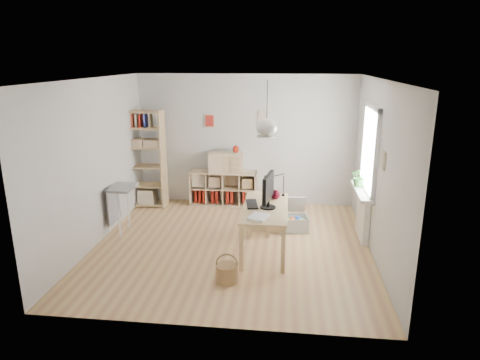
# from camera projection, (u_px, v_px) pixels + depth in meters

# --- Properties ---
(ground) EXTENTS (4.50, 4.50, 0.00)m
(ground) POSITION_uv_depth(u_px,v_px,m) (232.00, 245.00, 7.10)
(ground) COLOR tan
(ground) RESTS_ON ground
(room_shell) EXTENTS (4.50, 4.50, 4.50)m
(room_shell) POSITION_uv_depth(u_px,v_px,m) (267.00, 128.00, 6.35)
(room_shell) COLOR silver
(room_shell) RESTS_ON ground
(window_unit) EXTENTS (0.07, 1.16, 1.46)m
(window_unit) POSITION_uv_depth(u_px,v_px,m) (371.00, 150.00, 7.01)
(window_unit) COLOR white
(window_unit) RESTS_ON ground
(radiator) EXTENTS (0.10, 0.80, 0.80)m
(radiator) POSITION_uv_depth(u_px,v_px,m) (363.00, 215.00, 7.33)
(radiator) COLOR white
(radiator) RESTS_ON ground
(windowsill) EXTENTS (0.22, 1.20, 0.06)m
(windowsill) POSITION_uv_depth(u_px,v_px,m) (362.00, 191.00, 7.22)
(windowsill) COLOR white
(windowsill) RESTS_ON radiator
(desk) EXTENTS (0.70, 1.50, 0.75)m
(desk) POSITION_uv_depth(u_px,v_px,m) (265.00, 213.00, 6.72)
(desk) COLOR tan
(desk) RESTS_ON ground
(cube_shelf) EXTENTS (1.40, 0.38, 0.72)m
(cube_shelf) POSITION_uv_depth(u_px,v_px,m) (223.00, 190.00, 9.06)
(cube_shelf) COLOR beige
(cube_shelf) RESTS_ON ground
(tall_bookshelf) EXTENTS (0.80, 0.38, 2.00)m
(tall_bookshelf) POSITION_uv_depth(u_px,v_px,m) (145.00, 155.00, 8.74)
(tall_bookshelf) COLOR tan
(tall_bookshelf) RESTS_ON ground
(side_table) EXTENTS (0.40, 0.55, 0.85)m
(side_table) POSITION_uv_depth(u_px,v_px,m) (119.00, 196.00, 7.47)
(side_table) COLOR gray
(side_table) RESTS_ON ground
(chair) EXTENTS (0.44, 0.44, 0.74)m
(chair) POSITION_uv_depth(u_px,v_px,m) (257.00, 211.00, 7.47)
(chair) COLOR gray
(chair) RESTS_ON ground
(wicker_basket) EXTENTS (0.31, 0.31, 0.42)m
(wicker_basket) POSITION_uv_depth(u_px,v_px,m) (227.00, 273.00, 5.92)
(wicker_basket) COLOR #A87A4B
(wicker_basket) RESTS_ON ground
(storage_chest) EXTENTS (0.59, 0.65, 0.55)m
(storage_chest) POSITION_uv_depth(u_px,v_px,m) (293.00, 220.00, 7.72)
(storage_chest) COLOR silver
(storage_chest) RESTS_ON ground
(monitor) EXTENTS (0.25, 0.62, 0.54)m
(monitor) POSITION_uv_depth(u_px,v_px,m) (268.00, 189.00, 6.58)
(monitor) COLOR black
(monitor) RESTS_ON desk
(keyboard) EXTENTS (0.24, 0.47, 0.02)m
(keyboard) POSITION_uv_depth(u_px,v_px,m) (252.00, 204.00, 6.80)
(keyboard) COLOR black
(keyboard) RESTS_ON desk
(task_lamp) EXTENTS (0.36, 0.13, 0.38)m
(task_lamp) POSITION_uv_depth(u_px,v_px,m) (273.00, 182.00, 7.14)
(task_lamp) COLOR black
(task_lamp) RESTS_ON desk
(yarn_ball) EXTENTS (0.16, 0.16, 0.16)m
(yarn_ball) POSITION_uv_depth(u_px,v_px,m) (275.00, 195.00, 7.05)
(yarn_ball) COLOR #4E0A14
(yarn_ball) RESTS_ON desk
(paper_tray) EXTENTS (0.33, 0.37, 0.03)m
(paper_tray) POSITION_uv_depth(u_px,v_px,m) (259.00, 217.00, 6.24)
(paper_tray) COLOR white
(paper_tray) RESTS_ON desk
(drawer_chest) EXTENTS (0.76, 0.46, 0.41)m
(drawer_chest) POSITION_uv_depth(u_px,v_px,m) (225.00, 162.00, 8.84)
(drawer_chest) COLOR beige
(drawer_chest) RESTS_ON cube_shelf
(red_vase) EXTENTS (0.13, 0.13, 0.16)m
(red_vase) POSITION_uv_depth(u_px,v_px,m) (236.00, 149.00, 8.74)
(red_vase) COLOR maroon
(red_vase) RESTS_ON drawer_chest
(potted_plant) EXTENTS (0.32, 0.28, 0.35)m
(potted_plant) POSITION_uv_depth(u_px,v_px,m) (360.00, 177.00, 7.35)
(potted_plant) COLOR #2B5B22
(potted_plant) RESTS_ON windowsill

